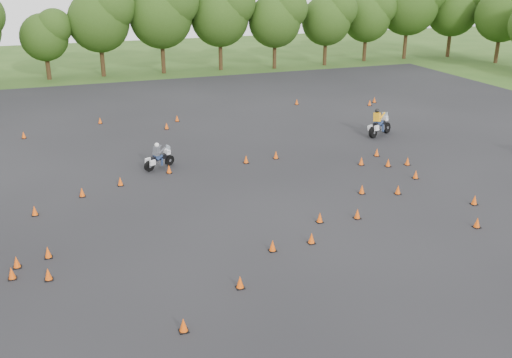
# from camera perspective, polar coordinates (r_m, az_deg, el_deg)

# --- Properties ---
(ground) EXTENTS (140.00, 140.00, 0.00)m
(ground) POSITION_cam_1_polar(r_m,az_deg,el_deg) (24.15, 3.23, -5.81)
(ground) COLOR #2D5119
(ground) RESTS_ON ground
(asphalt_pad) EXTENTS (62.00, 62.00, 0.00)m
(asphalt_pad) POSITION_cam_1_polar(r_m,az_deg,el_deg) (29.28, -1.33, -0.90)
(asphalt_pad) COLOR black
(asphalt_pad) RESTS_ON ground
(treeline) EXTENTS (87.01, 32.50, 10.93)m
(treeline) POSITION_cam_1_polar(r_m,az_deg,el_deg) (56.58, -7.92, 14.15)
(treeline) COLOR #254012
(treeline) RESTS_ON ground
(traffic_cones) EXTENTS (36.23, 32.87, 0.45)m
(traffic_cones) POSITION_cam_1_polar(r_m,az_deg,el_deg) (28.31, -1.26, -1.18)
(traffic_cones) COLOR #F3530A
(traffic_cones) RESTS_ON asphalt_pad
(rider_grey) EXTENTS (2.07, 1.47, 1.55)m
(rider_grey) POSITION_cam_1_polar(r_m,az_deg,el_deg) (32.36, -9.71, 2.38)
(rider_grey) COLOR #45474E
(rider_grey) RESTS_ON ground
(rider_yellow) EXTENTS (2.47, 1.73, 1.85)m
(rider_yellow) POSITION_cam_1_polar(r_m,az_deg,el_deg) (39.08, 12.41, 5.58)
(rider_yellow) COLOR orange
(rider_yellow) RESTS_ON ground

